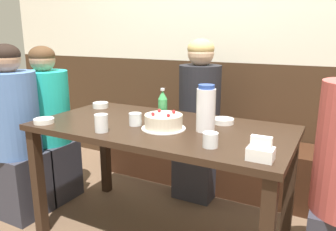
# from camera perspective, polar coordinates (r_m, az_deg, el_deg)

# --- Properties ---
(back_wall) EXTENTS (4.80, 0.04, 2.50)m
(back_wall) POSITION_cam_1_polar(r_m,az_deg,el_deg) (2.80, 9.61, 13.88)
(back_wall) COLOR #3D2819
(back_wall) RESTS_ON ground_plane
(bench_seat) EXTENTS (1.90, 0.38, 0.43)m
(bench_seat) POSITION_cam_1_polar(r_m,az_deg,el_deg) (2.79, 7.28, -7.80)
(bench_seat) COLOR #381E11
(bench_seat) RESTS_ON ground_plane
(dining_table) EXTENTS (1.49, 0.76, 0.73)m
(dining_table) POSITION_cam_1_polar(r_m,az_deg,el_deg) (1.94, -1.21, -4.30)
(dining_table) COLOR black
(dining_table) RESTS_ON ground_plane
(birthday_cake) EXTENTS (0.25, 0.25, 0.10)m
(birthday_cake) POSITION_cam_1_polar(r_m,az_deg,el_deg) (1.83, -0.78, -1.11)
(birthday_cake) COLOR white
(birthday_cake) RESTS_ON dining_table
(water_pitcher) EXTENTS (0.10, 0.10, 0.26)m
(water_pitcher) POSITION_cam_1_polar(r_m,az_deg,el_deg) (1.78, 6.61, 1.18)
(water_pitcher) COLOR white
(water_pitcher) RESTS_ON dining_table
(soju_bottle) EXTENTS (0.06, 0.06, 0.20)m
(soju_bottle) POSITION_cam_1_polar(r_m,az_deg,el_deg) (1.99, -0.93, 1.75)
(soju_bottle) COLOR #388E4C
(soju_bottle) RESTS_ON dining_table
(napkin_holder) EXTENTS (0.11, 0.08, 0.11)m
(napkin_holder) POSITION_cam_1_polar(r_m,az_deg,el_deg) (1.44, 15.84, -6.04)
(napkin_holder) COLOR white
(napkin_holder) RESTS_ON dining_table
(bowl_soup_white) EXTENTS (0.13, 0.13, 0.03)m
(bowl_soup_white) POSITION_cam_1_polar(r_m,az_deg,el_deg) (1.97, 9.61, -0.94)
(bowl_soup_white) COLOR white
(bowl_soup_white) RESTS_ON dining_table
(bowl_rice_small) EXTENTS (0.12, 0.12, 0.03)m
(bowl_rice_small) POSITION_cam_1_polar(r_m,az_deg,el_deg) (2.09, -20.79, -0.87)
(bowl_rice_small) COLOR white
(bowl_rice_small) RESTS_ON dining_table
(bowl_side_dish) EXTENTS (0.11, 0.11, 0.04)m
(bowl_side_dish) POSITION_cam_1_polar(r_m,az_deg,el_deg) (2.41, -11.67, 1.78)
(bowl_side_dish) COLOR white
(bowl_side_dish) RESTS_ON dining_table
(glass_water_tall) EXTENTS (0.07, 0.07, 0.07)m
(glass_water_tall) POSITION_cam_1_polar(r_m,az_deg,el_deg) (1.91, -5.71, -0.65)
(glass_water_tall) COLOR silver
(glass_water_tall) RESTS_ON dining_table
(glass_tumbler_short) EXTENTS (0.07, 0.07, 0.10)m
(glass_tumbler_short) POSITION_cam_1_polar(r_m,az_deg,el_deg) (1.81, -11.53, -1.30)
(glass_tumbler_short) COLOR silver
(glass_tumbler_short) RESTS_ON dining_table
(glass_shot_small) EXTENTS (0.07, 0.07, 0.07)m
(glass_shot_small) POSITION_cam_1_polar(r_m,az_deg,el_deg) (1.55, 7.39, -4.23)
(glass_shot_small) COLOR silver
(glass_shot_small) RESTS_ON dining_table
(person_teal_shirt) EXTENTS (0.34, 0.33, 1.17)m
(person_teal_shirt) POSITION_cam_1_polar(r_m,az_deg,el_deg) (2.63, -20.08, -2.15)
(person_teal_shirt) COLOR #33333D
(person_teal_shirt) RESTS_ON ground_plane
(person_grey_tee) EXTENTS (0.34, 0.34, 1.19)m
(person_grey_tee) POSITION_cam_1_polar(r_m,az_deg,el_deg) (2.45, -25.08, -3.41)
(person_grey_tee) COLOR #33333D
(person_grey_tee) RESTS_ON ground_plane
(person_dark_striped) EXTENTS (0.31, 0.34, 1.22)m
(person_dark_striped) POSITION_cam_1_polar(r_m,az_deg,el_deg) (2.52, 5.44, -1.52)
(person_dark_striped) COLOR #33333D
(person_dark_striped) RESTS_ON ground_plane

